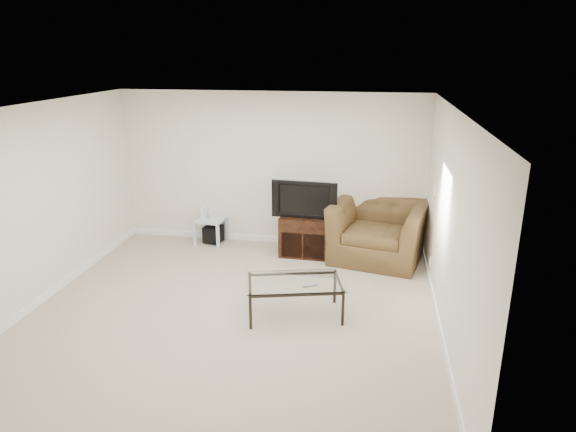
% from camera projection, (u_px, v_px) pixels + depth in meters
% --- Properties ---
extents(floor, '(5.00, 5.00, 0.00)m').
position_uv_depth(floor, '(233.00, 312.00, 6.38)').
color(floor, tan).
rests_on(floor, ground).
extents(ceiling, '(5.00, 5.00, 0.00)m').
position_uv_depth(ceiling, '(225.00, 108.00, 5.61)').
color(ceiling, white).
rests_on(ceiling, ground).
extents(wall_back, '(5.00, 0.02, 2.50)m').
position_uv_depth(wall_back, '(271.00, 170.00, 8.34)').
color(wall_back, silver).
rests_on(wall_back, ground).
extents(wall_left, '(0.02, 5.00, 2.50)m').
position_uv_depth(wall_left, '(35.00, 206.00, 6.39)').
color(wall_left, silver).
rests_on(wall_left, ground).
extents(wall_right, '(0.02, 5.00, 2.50)m').
position_uv_depth(wall_right, '(450.00, 228.00, 5.60)').
color(wall_right, silver).
rests_on(wall_right, ground).
extents(plate_back, '(0.12, 0.02, 0.12)m').
position_uv_depth(plate_back, '(189.00, 167.00, 8.55)').
color(plate_back, white).
rests_on(plate_back, wall_back).
extents(plate_right_switch, '(0.02, 0.09, 0.13)m').
position_uv_depth(plate_right_switch, '(434.00, 191.00, 7.11)').
color(plate_right_switch, white).
rests_on(plate_right_switch, wall_right).
extents(plate_right_outlet, '(0.02, 0.08, 0.12)m').
position_uv_depth(plate_right_outlet, '(430.00, 262.00, 7.12)').
color(plate_right_outlet, white).
rests_on(plate_right_outlet, wall_right).
extents(tv_stand, '(0.79, 0.56, 0.64)m').
position_uv_depth(tv_stand, '(305.00, 235.00, 8.11)').
color(tv_stand, black).
rests_on(tv_stand, floor).
extents(dvd_player, '(0.41, 0.30, 0.06)m').
position_uv_depth(dvd_player, '(305.00, 223.00, 8.00)').
color(dvd_player, black).
rests_on(dvd_player, tv_stand).
extents(television, '(0.95, 0.26, 0.58)m').
position_uv_depth(television, '(306.00, 198.00, 7.89)').
color(television, black).
rests_on(television, tv_stand).
extents(side_table, '(0.49, 0.49, 0.43)m').
position_uv_depth(side_table, '(211.00, 231.00, 8.61)').
color(side_table, '#ABC1D1').
rests_on(side_table, floor).
extents(subwoofer, '(0.32, 0.32, 0.27)m').
position_uv_depth(subwoofer, '(213.00, 234.00, 8.64)').
color(subwoofer, black).
rests_on(subwoofer, floor).
extents(game_console, '(0.07, 0.15, 0.20)m').
position_uv_depth(game_console, '(204.00, 213.00, 8.52)').
color(game_console, white).
rests_on(game_console, side_table).
extents(game_case, '(0.08, 0.13, 0.17)m').
position_uv_depth(game_case, '(213.00, 214.00, 8.49)').
color(game_case, silver).
rests_on(game_case, side_table).
extents(recliner, '(1.54, 1.18, 1.21)m').
position_uv_depth(recliner, '(378.00, 222.00, 7.84)').
color(recliner, '#4F3F21').
rests_on(recliner, floor).
extents(coffee_table, '(1.29, 0.92, 0.46)m').
position_uv_depth(coffee_table, '(295.00, 298.00, 6.24)').
color(coffee_table, black).
rests_on(coffee_table, floor).
extents(remote, '(0.18, 0.13, 0.02)m').
position_uv_depth(remote, '(310.00, 285.00, 6.04)').
color(remote, '#B2B2B7').
rests_on(remote, coffee_table).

